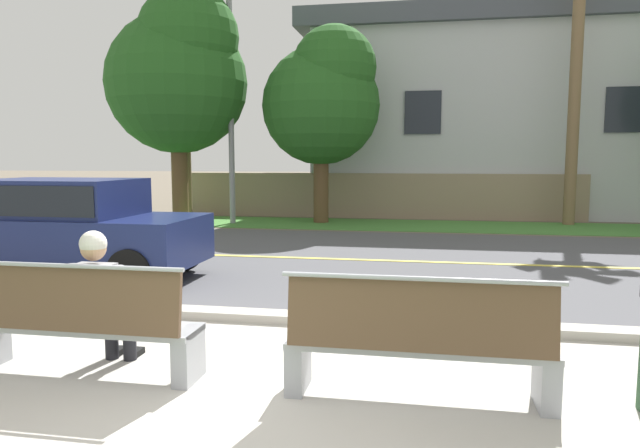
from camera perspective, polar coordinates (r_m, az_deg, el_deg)
The scene contains 16 objects.
ground_plane at distance 12.02m, azimuth 3.39°, elevation -2.34°, with size 140.00×140.00×0.00m, color #665B4C.
sidewalk_pavement at distance 4.79m, azimuth -8.12°, elevation -16.15°, with size 44.00×3.60×0.01m, color #B7B2A8.
curb_edge at distance 6.55m, azimuth -2.67°, elevation -9.37°, with size 44.00×0.30×0.11m, color #ADA89E.
street_asphalt at distance 10.55m, azimuth 2.40°, elevation -3.56°, with size 52.00×8.00×0.01m, color #515156.
road_centre_line at distance 10.55m, azimuth 2.40°, elevation -3.53°, with size 48.00×0.14×0.01m, color #E0CC4C.
far_verge_grass at distance 16.15m, azimuth 5.18°, elevation -0.05°, with size 48.00×2.80×0.02m, color #478438.
bench_left at distance 5.27m, azimuth -22.92°, elevation -9.22°, with size 2.02×0.48×1.01m.
bench_right at distance 4.45m, azimuth 9.76°, elevation -11.69°, with size 2.02×0.48×1.01m.
seated_person_grey at distance 5.30m, azimuth -20.96°, elevation -6.69°, with size 0.52×0.68×1.25m.
car_navy_near at distance 9.67m, azimuth -24.44°, elevation 0.03°, with size 4.30×1.86×1.54m.
streetlamp at distance 16.87m, azimuth -8.75°, elevation 15.44°, with size 0.24×2.10×7.94m.
shade_tree_far_left at distance 17.22m, azimuth -13.81°, elevation 14.48°, with size 4.00×4.00×6.60m.
shade_tree_left at distance 16.56m, azimuth 0.43°, elevation 12.57°, with size 3.36×3.36×5.54m.
palm_tree_short at distance 18.72m, azimuth -13.61°, elevation 19.68°, with size 2.09×1.98×7.67m.
garden_wall at distance 18.05m, azimuth 4.80°, elevation 2.84°, with size 13.00×0.36×1.40m, color gray.
house_across_street at distance 21.36m, azimuth 18.07°, elevation 10.10°, with size 13.75×6.91×6.51m.
Camera 1 is at (1.42, -3.79, 1.85)m, focal length 32.06 mm.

